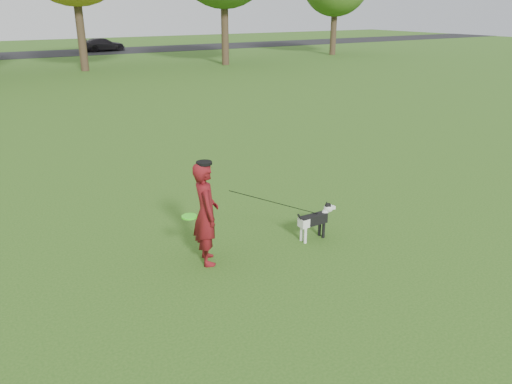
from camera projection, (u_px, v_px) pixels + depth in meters
ground at (249, 269)px, 7.61m from camera, size 120.00×120.00×0.00m
man at (206, 214)px, 7.56m from camera, size 0.53×0.67×1.63m
dog at (316, 218)px, 8.48m from camera, size 0.82×0.16×0.62m
car_right at (103, 45)px, 43.69m from camera, size 4.00×2.07×1.11m
man_held_items at (277, 203)px, 8.04m from camera, size 2.49×0.35×1.22m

